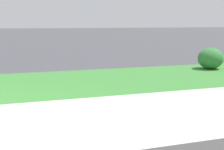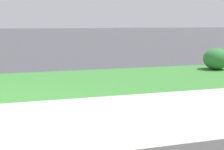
{
  "view_description": "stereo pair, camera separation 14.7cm",
  "coord_description": "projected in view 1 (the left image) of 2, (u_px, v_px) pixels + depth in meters",
  "views": [
    {
      "loc": [
        1.11,
        -3.39,
        1.13
      ],
      "look_at": [
        2.49,
        0.71,
        0.4
      ],
      "focal_mm": 50.0,
      "sensor_mm": 36.0,
      "label": 1
    },
    {
      "loc": [
        1.25,
        -3.43,
        1.13
      ],
      "look_at": [
        2.49,
        0.71,
        0.4
      ],
      "focal_mm": 50.0,
      "sensor_mm": 36.0,
      "label": 2
    }
  ],
  "objects": [
    {
      "name": "shrub_bush_near_lamp",
      "position": [
        210.0,
        58.0,
        7.63
      ],
      "size": [
        0.61,
        0.61,
        0.52
      ],
      "color": "#337538",
      "rests_on": "ground"
    }
  ]
}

